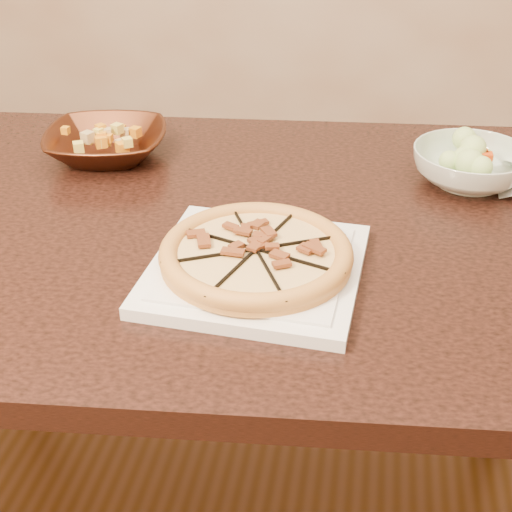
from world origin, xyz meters
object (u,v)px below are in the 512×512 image
object	(u,v)px
dining_table	(209,276)
salad_bowl	(470,166)
pizza	(256,254)
bronze_bowl	(107,144)
plate	(256,268)

from	to	relation	value
dining_table	salad_bowl	distance (m)	0.47
dining_table	pizza	bearing A→B (deg)	-54.87
dining_table	pizza	world-z (taller)	pizza
bronze_bowl	salad_bowl	xyz separation A→B (m)	(0.64, 0.00, 0.00)
dining_table	bronze_bowl	bearing A→B (deg)	140.07
plate	pizza	xyz separation A→B (m)	(-0.00, 0.00, 0.02)
dining_table	plate	bearing A→B (deg)	-54.87
pizza	bronze_bowl	size ratio (longest dim) A/B	1.20
dining_table	salad_bowl	world-z (taller)	salad_bowl
plate	bronze_bowl	world-z (taller)	bronze_bowl
plate	bronze_bowl	bearing A→B (deg)	134.44
bronze_bowl	pizza	bearing A→B (deg)	-45.56
dining_table	salad_bowl	bearing A→B (deg)	25.45
pizza	bronze_bowl	world-z (taller)	bronze_bowl
plate	salad_bowl	xyz separation A→B (m)	(0.31, 0.34, 0.02)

